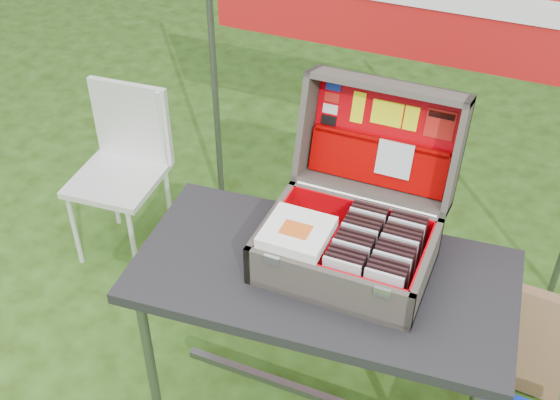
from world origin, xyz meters
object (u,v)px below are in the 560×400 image
at_px(table, 319,350).
at_px(suitcase, 355,197).
at_px(cardboard_box, 517,337).
at_px(chair, 117,182).

height_order(table, suitcase, suitcase).
bearing_deg(suitcase, table, -117.54).
height_order(table, cardboard_box, table).
bearing_deg(table, suitcase, 57.57).
relative_size(table, chair, 1.46).
bearing_deg(suitcase, chair, 160.99).
height_order(table, chair, chair).
xyz_separation_m(suitcase, cardboard_box, (0.59, 0.39, -0.79)).
relative_size(suitcase, chair, 0.65).
distance_m(suitcase, cardboard_box, 1.06).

